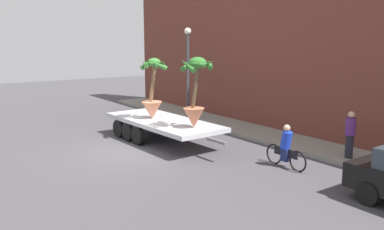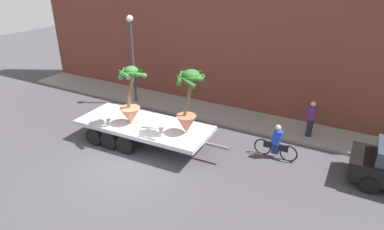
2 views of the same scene
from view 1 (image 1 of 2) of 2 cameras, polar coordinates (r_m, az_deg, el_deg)
The scene contains 9 objects.
ground_plane at distance 16.47m, azimuth -8.26°, elevation -5.01°, with size 60.00×60.00×0.00m, color #423F44.
sidewalk at distance 19.88m, azimuth 7.57°, elevation -2.07°, with size 24.00×2.20×0.15m, color gray.
building_facade at distance 20.61m, azimuth 11.36°, elevation 9.33°, with size 24.00×1.20×8.04m, color brown.
flatbed_trailer at distance 17.82m, azimuth -4.53°, elevation -1.19°, with size 7.06×2.62×0.98m.
potted_palm_rear at distance 15.63m, azimuth 0.49°, elevation 2.91°, with size 1.34×1.30×2.76m.
potted_palm_middle at distance 17.61m, azimuth -5.53°, elevation 2.95°, with size 1.30×1.22×2.63m.
cyclist at distance 14.52m, azimuth 12.99°, elevation -4.57°, with size 1.84×0.35×1.54m.
pedestrian_near_gate at distance 15.72m, azimuth 21.22°, elevation -2.47°, with size 0.36×0.36×1.71m.
street_lamp at distance 21.89m, azimuth -0.60°, elevation 7.52°, with size 0.36×0.36×4.83m.
Camera 1 is at (14.17, -7.16, 4.39)m, focal length 38.18 mm.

